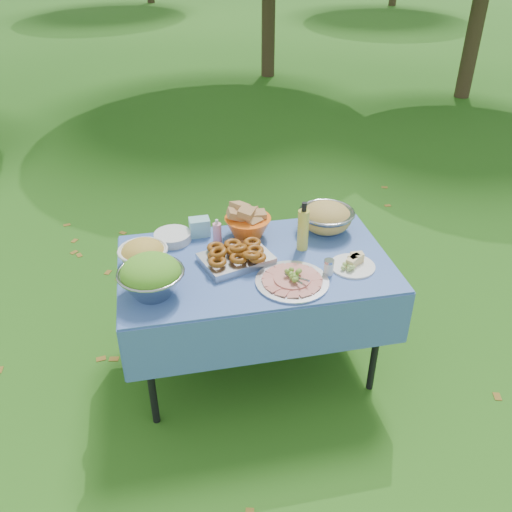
% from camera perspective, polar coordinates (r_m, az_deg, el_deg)
% --- Properties ---
extents(ground, '(80.00, 80.00, 0.00)m').
position_cam_1_polar(ground, '(3.42, -0.06, -11.35)').
color(ground, '#123E0B').
rests_on(ground, ground).
extents(picnic_table, '(1.46, 0.86, 0.76)m').
position_cam_1_polar(picnic_table, '(3.16, -0.07, -6.38)').
color(picnic_table, '#72A5DB').
rests_on(picnic_table, ground).
extents(salad_bowl, '(0.35, 0.35, 0.21)m').
position_cam_1_polar(salad_bowl, '(2.69, -10.99, -2.12)').
color(salad_bowl, '#979B9E').
rests_on(salad_bowl, picnic_table).
extents(pasta_bowl_white, '(0.33, 0.33, 0.14)m').
position_cam_1_polar(pasta_bowl_white, '(2.94, -11.80, 0.28)').
color(pasta_bowl_white, silver).
rests_on(pasta_bowl_white, picnic_table).
extents(plate_stack, '(0.28, 0.28, 0.05)m').
position_cam_1_polar(plate_stack, '(3.15, -8.77, 2.00)').
color(plate_stack, silver).
rests_on(plate_stack, picnic_table).
extents(wipes_box, '(0.12, 0.09, 0.11)m').
position_cam_1_polar(wipes_box, '(3.18, -5.96, 3.06)').
color(wipes_box, '#85C8CF').
rests_on(wipes_box, picnic_table).
extents(sanitizer_bottle, '(0.06, 0.06, 0.14)m').
position_cam_1_polar(sanitizer_bottle, '(3.10, -4.11, 2.68)').
color(sanitizer_bottle, pink).
rests_on(sanitizer_bottle, picnic_table).
extents(bread_bowl, '(0.28, 0.28, 0.18)m').
position_cam_1_polar(bread_bowl, '(3.14, -0.86, 3.60)').
color(bread_bowl, orange).
rests_on(bread_bowl, picnic_table).
extents(pasta_bowl_steel, '(0.41, 0.41, 0.17)m').
position_cam_1_polar(pasta_bowl_steel, '(3.22, 7.42, 4.09)').
color(pasta_bowl_steel, '#979B9E').
rests_on(pasta_bowl_steel, picnic_table).
extents(fried_tray, '(0.42, 0.35, 0.09)m').
position_cam_1_polar(fried_tray, '(2.91, -2.12, 0.03)').
color(fried_tray, '#B5B6BA').
rests_on(fried_tray, picnic_table).
extents(charcuterie_platter, '(0.44, 0.44, 0.09)m').
position_cam_1_polar(charcuterie_platter, '(2.76, 3.85, -2.08)').
color(charcuterie_platter, '#AEB0B6').
rests_on(charcuterie_platter, picnic_table).
extents(oil_bottle, '(0.08, 0.08, 0.29)m').
position_cam_1_polar(oil_bottle, '(2.99, 4.99, 3.15)').
color(oil_bottle, gold).
rests_on(oil_bottle, picnic_table).
extents(cheese_plate, '(0.32, 0.32, 0.07)m').
position_cam_1_polar(cheese_plate, '(2.92, 10.17, -0.60)').
color(cheese_plate, silver).
rests_on(cheese_plate, picnic_table).
extents(shaker, '(0.06, 0.06, 0.08)m').
position_cam_1_polar(shaker, '(2.85, 7.66, -1.14)').
color(shaker, silver).
rests_on(shaker, picnic_table).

